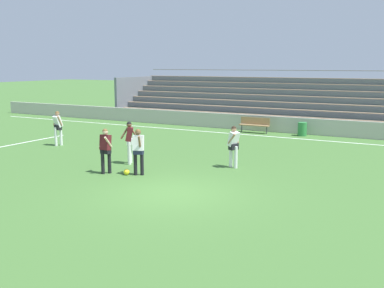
% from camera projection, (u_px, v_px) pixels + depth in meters
% --- Properties ---
extents(ground_plane, '(160.00, 160.00, 0.00)m').
position_uv_depth(ground_plane, '(174.00, 193.00, 14.14)').
color(ground_plane, '#3D662D').
extents(field_line_sideline, '(44.00, 0.12, 0.01)m').
position_uv_depth(field_line_sideline, '(287.00, 138.00, 24.74)').
color(field_line_sideline, white).
rests_on(field_line_sideline, ground).
extents(field_line_penalty_mark, '(0.12, 4.40, 0.01)m').
position_uv_depth(field_line_penalty_mark, '(33.00, 141.00, 23.76)').
color(field_line_penalty_mark, white).
rests_on(field_line_penalty_mark, ground).
extents(sideline_wall, '(48.00, 0.16, 0.94)m').
position_uv_depth(sideline_wall, '(296.00, 126.00, 26.22)').
color(sideline_wall, '#BCB7AD').
rests_on(sideline_wall, ground).
extents(bleacher_stand, '(26.29, 5.29, 3.61)m').
position_uv_depth(bleacher_stand, '(300.00, 102.00, 29.25)').
color(bleacher_stand, '#897051').
rests_on(bleacher_stand, ground).
extents(bench_far_left, '(1.80, 0.40, 0.90)m').
position_uv_depth(bench_far_left, '(255.00, 124.00, 26.53)').
color(bench_far_left, '#99754C').
rests_on(bench_far_left, ground).
extents(trash_bin, '(0.50, 0.50, 0.77)m').
position_uv_depth(trash_bin, '(302.00, 129.00, 25.39)').
color(trash_bin, '#2D7F3D').
rests_on(trash_bin, ground).
extents(player_dark_challenging, '(0.45, 0.52, 1.68)m').
position_uv_depth(player_dark_challenging, '(106.00, 147.00, 16.49)').
color(player_dark_challenging, black).
rests_on(player_dark_challenging, ground).
extents(player_white_wide_right, '(0.46, 0.53, 1.70)m').
position_uv_depth(player_white_wide_right, '(138.00, 148.00, 16.26)').
color(player_white_wide_right, black).
rests_on(player_white_wide_right, ground).
extents(player_white_overlapping, '(0.47, 0.61, 1.65)m').
position_uv_depth(player_white_overlapping, '(234.00, 143.00, 17.45)').
color(player_white_overlapping, white).
rests_on(player_white_overlapping, ground).
extents(player_white_wide_left, '(0.52, 0.45, 1.72)m').
position_uv_depth(player_white_wide_left, '(58.00, 125.00, 22.21)').
color(player_white_wide_left, white).
rests_on(player_white_wide_left, ground).
extents(player_dark_on_ball, '(0.67, 0.50, 1.73)m').
position_uv_depth(player_dark_on_ball, '(129.00, 139.00, 18.14)').
color(player_dark_on_ball, white).
rests_on(player_dark_on_ball, ground).
extents(soccer_ball, '(0.22, 0.22, 0.22)m').
position_uv_depth(soccer_ball, '(127.00, 172.00, 16.43)').
color(soccer_ball, yellow).
rests_on(soccer_ball, ground).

